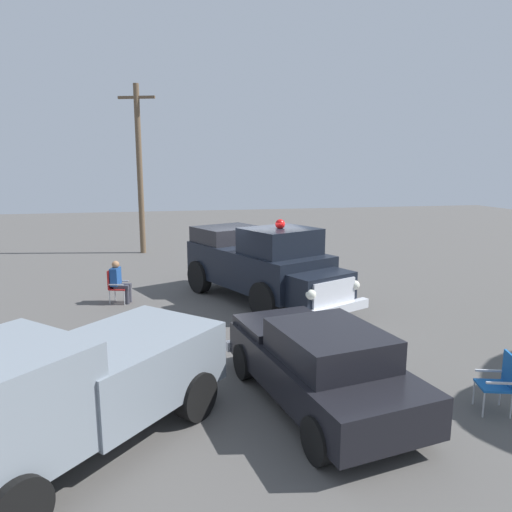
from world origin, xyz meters
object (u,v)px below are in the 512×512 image
Objects in this scene: parked_pickup at (74,388)px; lawn_chair_near_truck at (115,284)px; lawn_chair_by_car at (501,379)px; spectator_seated at (119,280)px; lawn_chair_spare at (295,257)px; utility_pole at (140,167)px; classic_hot_rod at (319,363)px; vintage_fire_truck at (261,262)px.

parked_pickup is 7.80m from lawn_chair_near_truck.
spectator_seated is at bearing -140.39° from lawn_chair_by_car.
utility_pole reaches higher than lawn_chair_spare.
utility_pole is (-5.43, -5.87, 3.39)m from lawn_chair_spare.
spectator_seated is at bearing 72.69° from lawn_chair_near_truck.
parked_pickup is 7.75m from spectator_seated.
classic_hot_rod is at bearing 28.57° from lawn_chair_near_truck.
classic_hot_rod is at bearing -107.77° from lawn_chair_by_car.
vintage_fire_truck is 4.27m from spectator_seated.
parked_pickup is 4.61× the size of lawn_chair_near_truck.
classic_hot_rod is 3.58× the size of spectator_seated.
lawn_chair_spare is (-10.82, 6.51, -0.40)m from parked_pickup.
lawn_chair_near_truck and lawn_chair_by_car have the same top height.
utility_pole is at bearing -168.31° from classic_hot_rod.
lawn_chair_near_truck is at bearing -65.11° from lawn_chair_spare.
parked_pickup is 12.63m from lawn_chair_spare.
lawn_chair_by_car is 10.43m from spectator_seated.
lawn_chair_by_car is at bearing 87.58° from parked_pickup.
classic_hot_rod is (6.46, -0.43, -0.45)m from vintage_fire_truck.
vintage_fire_truck reaches higher than lawn_chair_near_truck.
vintage_fire_truck is at bearing 21.77° from utility_pole.
spectator_seated is at bearing -98.87° from vintage_fire_truck.
utility_pole reaches higher than vintage_fire_truck.
vintage_fire_truck is at bearing 148.78° from parked_pickup.
lawn_chair_near_truck is 0.79× the size of spectator_seated.
utility_pole is at bearing -159.72° from lawn_chair_by_car.
lawn_chair_near_truck and lawn_chair_spare have the same top height.
utility_pole is (-9.15, -3.66, 2.79)m from vintage_fire_truck.
classic_hot_rod is 4.53× the size of lawn_chair_spare.
parked_pickup is (0.64, -3.87, 0.24)m from classic_hot_rod.
lawn_chair_spare is at bearing 165.47° from classic_hot_rod.
spectator_seated is (-0.65, -4.19, -0.50)m from vintage_fire_truck.
vintage_fire_truck is 4.42m from lawn_chair_near_truck.
classic_hot_rod reaches higher than lawn_chair_spare.
classic_hot_rod reaches higher than lawn_chair_by_car.
parked_pickup is at bearing 0.15° from lawn_chair_near_truck.
vintage_fire_truck reaches higher than parked_pickup.
classic_hot_rod is 8.14m from lawn_chair_near_truck.
lawn_chair_near_truck is 0.13× the size of utility_pole.
parked_pickup is at bearing -31.05° from lawn_chair_spare.
classic_hot_rod is at bearing 11.69° from utility_pole.
utility_pole reaches higher than parked_pickup.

